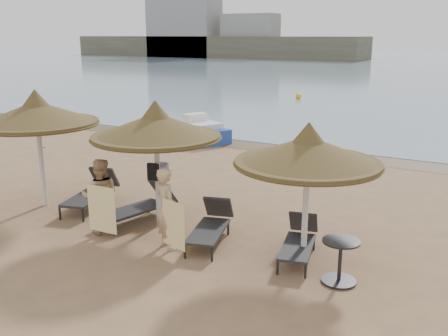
# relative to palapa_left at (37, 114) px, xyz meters

# --- Properties ---
(ground) EXTENTS (160.00, 160.00, 0.00)m
(ground) POSITION_rel_palapa_left_xyz_m (3.60, -0.23, -2.41)
(ground) COLOR #936D48
(ground) RESTS_ON ground
(wet_sand_strip) EXTENTS (200.00, 1.60, 0.01)m
(wet_sand_strip) POSITION_rel_palapa_left_xyz_m (3.60, 9.17, -2.41)
(wet_sand_strip) COLOR brown
(wet_sand_strip) RESTS_ON ground
(far_shore) EXTENTS (150.00, 54.80, 12.00)m
(far_shore) POSITION_rel_palapa_left_xyz_m (-21.50, 77.60, 0.50)
(far_shore) COLOR #5E5A46
(far_shore) RESTS_ON ground
(palapa_left) EXTENTS (3.06, 3.06, 3.03)m
(palapa_left) POSITION_rel_palapa_left_xyz_m (0.00, 0.00, 0.00)
(palapa_left) COLOR silver
(palapa_left) RESTS_ON ground
(palapa_center) EXTENTS (2.96, 2.96, 2.93)m
(palapa_center) POSITION_rel_palapa_left_xyz_m (3.41, 0.37, -0.08)
(palapa_center) COLOR silver
(palapa_center) RESTS_ON ground
(palapa_right) EXTENTS (2.80, 2.80, 2.78)m
(palapa_right) POSITION_rel_palapa_left_xyz_m (7.07, 0.18, -0.20)
(palapa_right) COLOR silver
(palapa_right) RESTS_ON ground
(lounger_far_left) EXTENTS (1.20, 2.14, 0.91)m
(lounger_far_left) POSITION_rel_palapa_left_xyz_m (1.15, 0.57, -2.00)
(lounger_far_left) COLOR black
(lounger_far_left) RESTS_ON ground
(lounger_near_left) EXTENTS (1.06, 2.03, 0.87)m
(lounger_near_left) POSITION_rel_palapa_left_xyz_m (2.90, 0.42, -2.02)
(lounger_near_left) COLOR black
(lounger_near_left) RESTS_ON ground
(lounger_near_right) EXTENTS (1.09, 1.96, 0.83)m
(lounger_near_right) POSITION_rel_palapa_left_xyz_m (4.98, 0.16, -2.04)
(lounger_near_right) COLOR black
(lounger_near_right) RESTS_ON ground
(lounger_far_right) EXTENTS (0.94, 1.82, 0.78)m
(lounger_far_right) POSITION_rel_palapa_left_xyz_m (6.91, 0.35, -2.06)
(lounger_far_right) COLOR black
(lounger_far_right) RESTS_ON ground
(side_table) EXTENTS (0.67, 0.67, 0.81)m
(side_table) POSITION_rel_palapa_left_xyz_m (7.95, -0.34, -2.03)
(side_table) COLOR black
(side_table) RESTS_ON ground
(person_left) EXTENTS (1.08, 1.03, 1.98)m
(person_left) POSITION_rel_palapa_left_xyz_m (2.60, -0.66, -1.42)
(person_left) COLOR tan
(person_left) RESTS_ON ground
(person_right) EXTENTS (1.10, 0.96, 2.02)m
(person_right) POSITION_rel_palapa_left_xyz_m (4.37, -0.64, -1.40)
(person_right) COLOR tan
(person_right) RESTS_ON ground
(towel_left) EXTENTS (0.74, 0.05, 1.04)m
(towel_left) POSITION_rel_palapa_left_xyz_m (2.95, -1.01, -1.70)
(towel_left) COLOR yellow
(towel_left) RESTS_ON ground
(towel_right) EXTENTS (0.67, 0.22, 0.98)m
(towel_right) POSITION_rel_palapa_left_xyz_m (4.72, -0.89, -1.74)
(towel_right) COLOR yellow
(towel_right) RESTS_ON ground
(bag_patterned) EXTENTS (0.31, 0.11, 0.39)m
(bag_patterned) POSITION_rel_palapa_left_xyz_m (3.41, 0.55, -1.14)
(bag_patterned) COLOR white
(bag_patterned) RESTS_ON ground
(bag_dark) EXTENTS (0.28, 0.11, 0.39)m
(bag_dark) POSITION_rel_palapa_left_xyz_m (3.41, 0.21, -1.09)
(bag_dark) COLOR black
(bag_dark) RESTS_ON ground
(pedal_boat) EXTENTS (2.77, 2.29, 1.12)m
(pedal_boat) POSITION_rel_palapa_left_xyz_m (-0.75, 8.88, -2.00)
(pedal_boat) COLOR #2244A2
(pedal_boat) RESTS_ON ground
(buoy_left) EXTENTS (0.40, 0.40, 0.40)m
(buoy_left) POSITION_rel_palapa_left_xyz_m (-2.34, 24.14, -2.21)
(buoy_left) COLOR #FBB20C
(buoy_left) RESTS_ON ground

